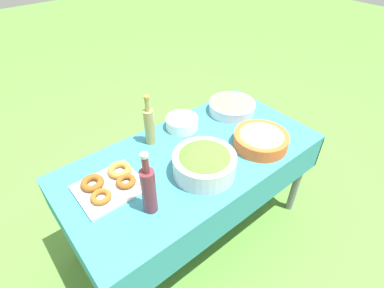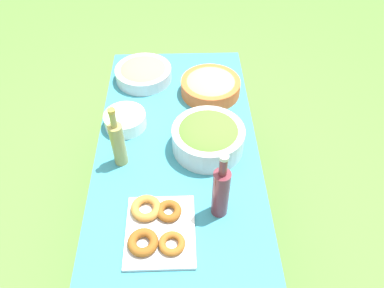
% 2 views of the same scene
% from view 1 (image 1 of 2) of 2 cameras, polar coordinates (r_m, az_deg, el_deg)
% --- Properties ---
extents(ground_plane, '(14.00, 14.00, 0.00)m').
position_cam_1_polar(ground_plane, '(2.21, 0.11, -15.77)').
color(ground_plane, '#568C38').
extents(picnic_table, '(1.49, 0.76, 0.69)m').
position_cam_1_polar(picnic_table, '(1.76, 0.13, -4.52)').
color(picnic_table, teal).
rests_on(picnic_table, ground_plane).
extents(salad_bowl, '(0.33, 0.33, 0.14)m').
position_cam_1_polar(salad_bowl, '(1.55, 2.39, -3.51)').
color(salad_bowl, silver).
rests_on(salad_bowl, picnic_table).
extents(pasta_bowl, '(0.32, 0.32, 0.10)m').
position_cam_1_polar(pasta_bowl, '(1.78, 13.00, 0.98)').
color(pasta_bowl, '#E05B28').
rests_on(pasta_bowl, picnic_table).
extents(donut_platter, '(0.33, 0.28, 0.05)m').
position_cam_1_polar(donut_platter, '(1.56, -15.39, -7.34)').
color(donut_platter, silver).
rests_on(donut_platter, picnic_table).
extents(plate_stack, '(0.20, 0.20, 0.07)m').
position_cam_1_polar(plate_stack, '(1.89, -1.92, 4.07)').
color(plate_stack, white).
rests_on(plate_stack, picnic_table).
extents(olive_oil_bottle, '(0.06, 0.06, 0.31)m').
position_cam_1_polar(olive_oil_bottle, '(1.73, -8.11, 3.57)').
color(olive_oil_bottle, '#998E4C').
rests_on(olive_oil_bottle, picnic_table).
extents(wine_bottle, '(0.07, 0.07, 0.34)m').
position_cam_1_polar(wine_bottle, '(1.34, -8.25, -8.52)').
color(wine_bottle, maroon).
rests_on(wine_bottle, picnic_table).
extents(bread_bowl, '(0.31, 0.31, 0.09)m').
position_cam_1_polar(bread_bowl, '(2.06, 7.64, 7.20)').
color(bread_bowl, silver).
rests_on(bread_bowl, picnic_table).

